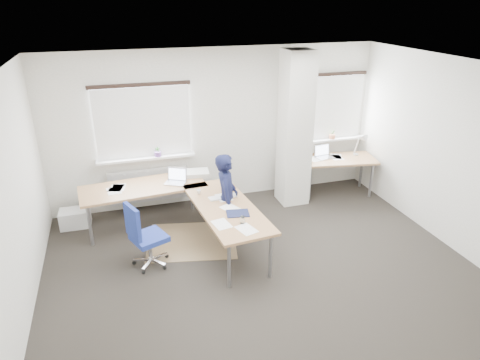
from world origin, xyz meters
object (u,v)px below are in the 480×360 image
object	(u,v)px
task_chair	(148,248)
person	(227,198)
desk_side	(338,160)
desk_main	(185,197)

from	to	relation	value
task_chair	person	world-z (taller)	person
desk_side	task_chair	bearing A→B (deg)	-149.53
person	desk_side	bearing A→B (deg)	-51.09
task_chair	person	bearing A→B (deg)	-5.62
desk_main	person	bearing A→B (deg)	-31.64
desk_side	task_chair	size ratio (longest dim) A/B	1.49
desk_main	person	size ratio (longest dim) A/B	1.82
desk_side	person	bearing A→B (deg)	-147.39
desk_main	task_chair	world-z (taller)	task_chair
desk_side	person	xyz separation A→B (m)	(-2.51, -1.04, 0.04)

